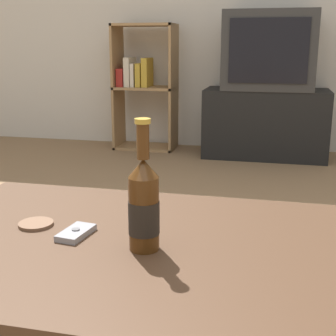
% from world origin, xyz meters
% --- Properties ---
extents(coffee_table, '(1.01, 0.70, 0.42)m').
position_xyz_m(coffee_table, '(0.00, 0.00, 0.36)').
color(coffee_table, '#422B1C').
rests_on(coffee_table, ground_plane).
extents(tv_stand, '(0.93, 0.44, 0.52)m').
position_xyz_m(tv_stand, '(0.24, 2.73, 0.26)').
color(tv_stand, black).
rests_on(tv_stand, ground_plane).
extents(television, '(0.66, 0.47, 0.57)m').
position_xyz_m(television, '(0.24, 2.72, 0.80)').
color(television, '#2D2D2D').
rests_on(television, tv_stand).
extents(bookshelf, '(0.49, 0.30, 1.01)m').
position_xyz_m(bookshelf, '(-0.76, 2.81, 0.54)').
color(bookshelf, '#99754C').
rests_on(bookshelf, ground_plane).
extents(beer_bottle, '(0.07, 0.07, 0.28)m').
position_xyz_m(beer_bottle, '(0.06, -0.03, 0.52)').
color(beer_bottle, '#47280F').
rests_on(beer_bottle, coffee_table).
extents(cell_phone, '(0.07, 0.10, 0.02)m').
position_xyz_m(cell_phone, '(-0.11, -0.00, 0.43)').
color(cell_phone, gray).
rests_on(cell_phone, coffee_table).
extents(coaster, '(0.08, 0.08, 0.01)m').
position_xyz_m(coaster, '(-0.23, 0.04, 0.43)').
color(coaster, brown).
rests_on(coaster, coffee_table).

